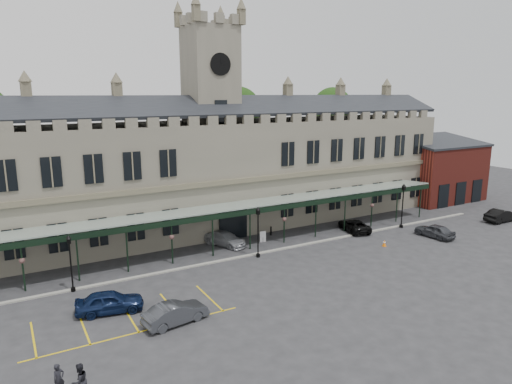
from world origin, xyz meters
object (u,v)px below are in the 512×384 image
lamp_post_mid (258,227)px  car_van (354,225)px  lamp_post_right (403,202)px  sign_board (263,237)px  person_a (59,379)px  car_left_a (110,302)px  car_right_b (502,215)px  lamp_post_left (70,258)px  station_building (213,172)px  car_taxi (225,239)px  car_right_a (435,231)px  car_left_b (176,313)px  traffic_cone (384,243)px  clock_tower (211,112)px  person_b (80,381)px

lamp_post_mid → car_van: (13.45, 1.92, -2.24)m
lamp_post_right → sign_board: (-16.42, 3.36, -2.49)m
sign_board → person_a: bearing=-135.3°
car_left_a → car_right_b: size_ratio=0.99×
lamp_post_left → car_van: (29.75, 1.41, -2.06)m
station_building → car_taxi: station_building is taller
lamp_post_left → car_right_a: bearing=-7.2°
lamp_post_right → car_left_b: bearing=-164.2°
sign_board → car_taxi: car_taxi is taller
lamp_post_right → car_left_a: bearing=-172.0°
car_left_b → car_right_a: car_left_b is taller
traffic_cone → clock_tower: bearing=129.5°
clock_tower → car_right_b: size_ratio=5.30×
lamp_post_mid → car_taxi: size_ratio=1.02×
station_building → car_right_a: size_ratio=14.12×
car_taxi → car_right_a: (20.69, -8.60, 0.03)m
lamp_post_mid → person_a: 22.56m
car_right_a → clock_tower: bearing=-45.0°
sign_board → car_van: size_ratio=0.24×
traffic_cone → car_taxi: car_taxi is taller
lamp_post_mid → car_van: lamp_post_mid is taller
car_taxi → car_right_a: size_ratio=1.13×
lamp_post_mid → car_left_b: 13.96m
traffic_cone → car_van: size_ratio=0.14×
station_building → car_right_b: station_building is taller
car_van → car_right_a: car_right_a is taller
sign_board → car_taxi: bearing=174.2°
car_left_a → car_left_b: (3.50, -3.78, -0.06)m
car_right_b → person_a: person_a is taller
traffic_cone → car_right_a: car_right_a is taller
sign_board → car_left_a: bearing=-146.8°
car_van → car_right_a: size_ratio=1.12×
lamp_post_mid → car_right_b: size_ratio=1.05×
sign_board → car_right_a: car_right_a is taller
car_right_b → lamp_post_mid: bearing=83.3°
car_left_b → car_right_b: car_right_b is taller
car_left_a → person_b: bearing=170.4°
clock_tower → person_b: 32.79m
lamp_post_mid → car_right_a: 19.98m
lamp_post_mid → sign_board: lamp_post_mid is taller
station_building → car_van: 16.94m
sign_board → car_right_b: size_ratio=0.24×
car_right_b → person_a: size_ratio=2.78×
car_left_a → car_left_b: 5.15m
sign_board → car_left_b: size_ratio=0.26×
clock_tower → car_left_b: bearing=-120.6°
car_left_b → person_a: 8.73m
person_b → lamp_post_mid: bearing=-170.8°
car_left_a → car_left_b: car_left_a is taller
clock_tower → lamp_post_left: size_ratio=5.42×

